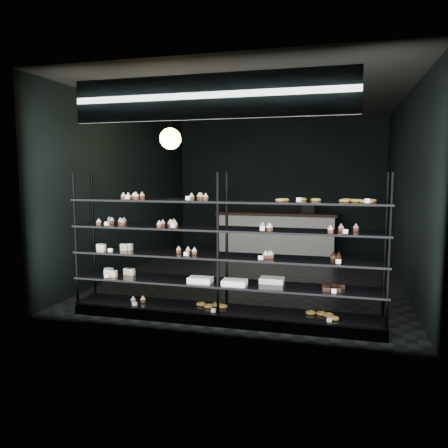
% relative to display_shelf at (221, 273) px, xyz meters
% --- Properties ---
extents(room, '(5.01, 6.01, 3.20)m').
position_rel_display_shelf_xyz_m(room, '(-0.01, 2.45, 0.97)').
color(room, black).
rests_on(room, ground).
extents(display_shelf, '(4.00, 0.50, 1.91)m').
position_rel_display_shelf_xyz_m(display_shelf, '(0.00, 0.00, 0.00)').
color(display_shelf, black).
rests_on(display_shelf, room).
extents(signage, '(3.30, 0.05, 0.50)m').
position_rel_display_shelf_xyz_m(signage, '(-0.01, -0.48, 2.12)').
color(signage, '#0B1439').
rests_on(signage, room).
extents(pendant_lamp, '(0.34, 0.34, 0.90)m').
position_rel_display_shelf_xyz_m(pendant_lamp, '(-1.20, 1.36, 1.82)').
color(pendant_lamp, black).
rests_on(pendant_lamp, room).
extents(service_counter, '(2.82, 0.65, 1.23)m').
position_rel_display_shelf_xyz_m(service_counter, '(0.01, 4.95, -0.13)').
color(service_counter, silver).
rests_on(service_counter, room).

